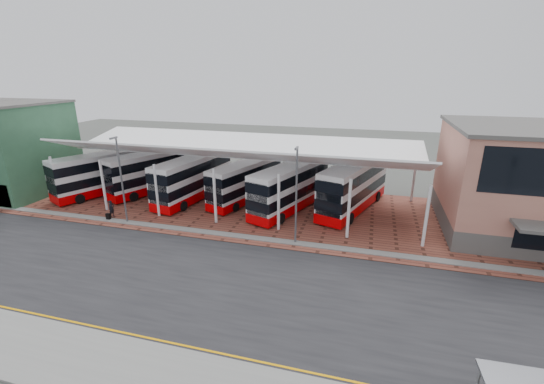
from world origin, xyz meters
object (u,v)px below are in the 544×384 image
Objects in this scene: bus_2 at (193,178)px; pedestrian at (111,209)px; bus_3 at (246,182)px; bus_4 at (290,188)px; bus_5 at (354,186)px; bus_1 at (154,172)px; bus_0 at (104,173)px.

pedestrian is (-5.20, -6.96, -1.48)m from bus_2.
bus_3 is 0.92× the size of bus_4.
bus_3 is 0.87× the size of bus_5.
pedestrian is at bearing -63.43° from bus_1.
bus_1 reaches higher than bus_3.
bus_4 is 0.95× the size of bus_5.
bus_5 is 7.30× the size of pedestrian.
bus_3 is at bearing -45.87° from pedestrian.
pedestrian is (5.43, -5.99, -1.48)m from bus_0.
bus_1 is at bearing 47.43° from bus_0.
bus_5 is (27.64, 2.30, 0.11)m from bus_0.
bus_1 is 0.94× the size of bus_5.
bus_4 is 17.44m from pedestrian.
bus_0 reaches higher than pedestrian.
bus_1 is 1.00× the size of bus_4.
bus_4 is at bearing 18.00° from bus_1.
bus_0 is at bearing 50.61° from pedestrian.
pedestrian is at bearing -138.50° from bus_4.
bus_2 is at bearing -162.86° from bus_4.
bus_1 reaches higher than pedestrian.
bus_5 reaches higher than bus_2.
bus_4 is (21.55, 0.52, -0.02)m from bus_0.
bus_0 is 0.99× the size of bus_4.
bus_5 is (17.01, 1.33, 0.11)m from bus_2.
bus_0 is 8.22m from pedestrian.
bus_5 is at bearing 29.15° from bus_0.
bus_1 is 1.08× the size of bus_3.
bus_2 is 1.10× the size of bus_3.
bus_1 is 0.98× the size of bus_2.
bus_3 is at bearing 30.90° from bus_0.
bus_5 is at bearing 23.98° from bus_1.
bus_3 is (11.34, -0.26, -0.19)m from bus_1.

